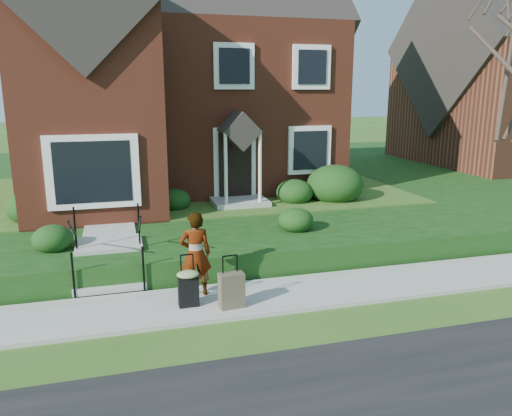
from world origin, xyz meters
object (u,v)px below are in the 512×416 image
object	(u,v)px
suitcase_olive	(232,290)
front_steps	(110,258)
suitcase_black	(188,286)
woman	(195,254)

from	to	relation	value
suitcase_olive	front_steps	bearing A→B (deg)	129.49
suitcase_black	suitcase_olive	world-z (taller)	suitcase_black
suitcase_black	suitcase_olive	distance (m)	0.79
front_steps	suitcase_olive	world-z (taller)	front_steps
front_steps	woman	bearing A→B (deg)	-42.65
suitcase_black	woman	bearing A→B (deg)	64.73
front_steps	woman	distance (m)	2.23
woman	suitcase_black	distance (m)	0.69
front_steps	suitcase_olive	size ratio (longest dim) A/B	2.07
front_steps	suitcase_olive	bearing A→B (deg)	-46.08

